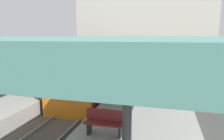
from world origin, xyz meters
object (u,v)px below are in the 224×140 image
object	(u,v)px
platform_bench	(105,122)
passenger_near_bench	(173,72)
commuter_train	(109,67)
platform_sign	(174,74)
litter_bin	(135,87)

from	to	relation	value
platform_bench	passenger_near_bench	size ratio (longest dim) A/B	0.85
commuter_train	platform_sign	xyz separation A→B (m)	(5.08, -7.30, 0.90)
commuter_train	platform_bench	size ratio (longest dim) A/B	11.46
platform_sign	litter_bin	distance (m)	3.14
commuter_train	passenger_near_bench	xyz separation A→B (m)	(5.22, -1.94, 0.12)
platform_sign	passenger_near_bench	xyz separation A→B (m)	(0.14, 5.35, -0.77)
commuter_train	litter_bin	world-z (taller)	commuter_train
platform_bench	litter_bin	size ratio (longest dim) A/B	1.75
platform_sign	passenger_near_bench	size ratio (longest dim) A/B	1.35
platform_sign	litter_bin	size ratio (longest dim) A/B	2.76
commuter_train	passenger_near_bench	size ratio (longest dim) A/B	9.77
platform_bench	platform_sign	size ratio (longest dim) A/B	0.63
commuter_train	platform_bench	world-z (taller)	commuter_train
commuter_train	platform_bench	xyz separation A→B (m)	(2.76, -10.49, -0.26)
litter_bin	platform_bench	bearing A→B (deg)	-92.70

